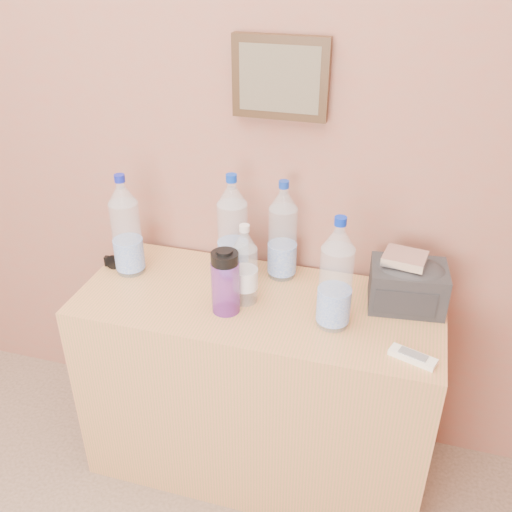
{
  "coord_description": "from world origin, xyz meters",
  "views": [
    {
      "loc": [
        0.72,
        0.26,
        1.8
      ],
      "look_at": [
        0.3,
        1.71,
        0.92
      ],
      "focal_mm": 40.0,
      "sensor_mm": 36.0,
      "label": 1
    }
  ],
  "objects_px": {
    "dresser": "(258,385)",
    "foil_packet": "(405,258)",
    "toiletry_bag": "(408,284)",
    "pet_large_c": "(283,235)",
    "pet_large_d": "(336,279)",
    "pet_large_b": "(233,232)",
    "sunglasses": "(124,263)",
    "ac_remote": "(413,357)",
    "pet_small": "(245,269)",
    "pet_large_a": "(126,230)",
    "nalgene_bottle": "(225,281)"
  },
  "relations": [
    {
      "from": "dresser",
      "to": "foil_packet",
      "type": "relative_size",
      "value": 9.37
    },
    {
      "from": "foil_packet",
      "to": "toiletry_bag",
      "type": "bearing_deg",
      "value": 14.19
    },
    {
      "from": "pet_large_c",
      "to": "pet_large_d",
      "type": "xyz_separation_m",
      "value": [
        0.22,
        -0.23,
        0.0
      ]
    },
    {
      "from": "pet_large_b",
      "to": "toiletry_bag",
      "type": "height_order",
      "value": "pet_large_b"
    },
    {
      "from": "pet_large_c",
      "to": "foil_packet",
      "type": "bearing_deg",
      "value": -9.94
    },
    {
      "from": "sunglasses",
      "to": "ac_remote",
      "type": "bearing_deg",
      "value": -18.26
    },
    {
      "from": "pet_large_b",
      "to": "sunglasses",
      "type": "bearing_deg",
      "value": -170.61
    },
    {
      "from": "ac_remote",
      "to": "pet_large_c",
      "type": "bearing_deg",
      "value": 163.08
    },
    {
      "from": "pet_large_d",
      "to": "dresser",
      "type": "bearing_deg",
      "value": 167.57
    },
    {
      "from": "dresser",
      "to": "sunglasses",
      "type": "xyz_separation_m",
      "value": [
        -0.52,
        0.07,
        0.39
      ]
    },
    {
      "from": "pet_small",
      "to": "toiletry_bag",
      "type": "bearing_deg",
      "value": 13.42
    },
    {
      "from": "ac_remote",
      "to": "pet_large_b",
      "type": "bearing_deg",
      "value": 173.95
    },
    {
      "from": "dresser",
      "to": "pet_large_c",
      "type": "xyz_separation_m",
      "value": [
        0.04,
        0.17,
        0.53
      ]
    },
    {
      "from": "ac_remote",
      "to": "toiletry_bag",
      "type": "height_order",
      "value": "toiletry_bag"
    },
    {
      "from": "dresser",
      "to": "pet_large_a",
      "type": "xyz_separation_m",
      "value": [
        -0.48,
        0.05,
        0.53
      ]
    },
    {
      "from": "dresser",
      "to": "pet_large_d",
      "type": "xyz_separation_m",
      "value": [
        0.25,
        -0.06,
        0.53
      ]
    },
    {
      "from": "ac_remote",
      "to": "toiletry_bag",
      "type": "bearing_deg",
      "value": 117.0
    },
    {
      "from": "pet_large_c",
      "to": "foil_packet",
      "type": "relative_size",
      "value": 2.78
    },
    {
      "from": "pet_large_c",
      "to": "ac_remote",
      "type": "xyz_separation_m",
      "value": [
        0.46,
        -0.34,
        -0.15
      ]
    },
    {
      "from": "nalgene_bottle",
      "to": "pet_small",
      "type": "bearing_deg",
      "value": 58.22
    },
    {
      "from": "dresser",
      "to": "pet_large_a",
      "type": "bearing_deg",
      "value": 173.75
    },
    {
      "from": "nalgene_bottle",
      "to": "ac_remote",
      "type": "bearing_deg",
      "value": -8.0
    },
    {
      "from": "pet_small",
      "to": "nalgene_bottle",
      "type": "xyz_separation_m",
      "value": [
        -0.04,
        -0.07,
        -0.01
      ]
    },
    {
      "from": "pet_large_a",
      "to": "ac_remote",
      "type": "distance_m",
      "value": 1.01
    },
    {
      "from": "pet_large_d",
      "to": "toiletry_bag",
      "type": "xyz_separation_m",
      "value": [
        0.21,
        0.16,
        -0.08
      ]
    },
    {
      "from": "pet_large_b",
      "to": "toiletry_bag",
      "type": "relative_size",
      "value": 1.59
    },
    {
      "from": "nalgene_bottle",
      "to": "pet_large_d",
      "type": "bearing_deg",
      "value": 3.88
    },
    {
      "from": "sunglasses",
      "to": "toiletry_bag",
      "type": "distance_m",
      "value": 0.98
    },
    {
      "from": "nalgene_bottle",
      "to": "foil_packet",
      "type": "height_order",
      "value": "nalgene_bottle"
    },
    {
      "from": "dresser",
      "to": "pet_large_c",
      "type": "height_order",
      "value": "pet_large_c"
    },
    {
      "from": "pet_small",
      "to": "pet_large_b",
      "type": "bearing_deg",
      "value": 121.23
    },
    {
      "from": "sunglasses",
      "to": "foil_packet",
      "type": "height_order",
      "value": "foil_packet"
    },
    {
      "from": "nalgene_bottle",
      "to": "toiletry_bag",
      "type": "relative_size",
      "value": 0.93
    },
    {
      "from": "pet_large_a",
      "to": "pet_large_d",
      "type": "xyz_separation_m",
      "value": [
        0.73,
        -0.11,
        0.0
      ]
    },
    {
      "from": "pet_large_c",
      "to": "pet_small",
      "type": "distance_m",
      "value": 0.2
    },
    {
      "from": "toiletry_bag",
      "to": "nalgene_bottle",
      "type": "bearing_deg",
      "value": -167.46
    },
    {
      "from": "pet_large_b",
      "to": "foil_packet",
      "type": "bearing_deg",
      "value": -2.82
    },
    {
      "from": "ac_remote",
      "to": "pet_large_d",
      "type": "bearing_deg",
      "value": 175.97
    },
    {
      "from": "pet_large_c",
      "to": "pet_small",
      "type": "relative_size",
      "value": 1.28
    },
    {
      "from": "dresser",
      "to": "ac_remote",
      "type": "height_order",
      "value": "ac_remote"
    },
    {
      "from": "pet_large_b",
      "to": "pet_large_c",
      "type": "height_order",
      "value": "pet_large_b"
    },
    {
      "from": "sunglasses",
      "to": "nalgene_bottle",
      "type": "bearing_deg",
      "value": -24.21
    },
    {
      "from": "pet_large_b",
      "to": "ac_remote",
      "type": "distance_m",
      "value": 0.71
    },
    {
      "from": "pet_large_b",
      "to": "nalgene_bottle",
      "type": "xyz_separation_m",
      "value": [
        0.04,
        -0.21,
        -0.06
      ]
    },
    {
      "from": "pet_large_b",
      "to": "pet_large_c",
      "type": "distance_m",
      "value": 0.17
    },
    {
      "from": "nalgene_bottle",
      "to": "sunglasses",
      "type": "distance_m",
      "value": 0.47
    },
    {
      "from": "pet_large_a",
      "to": "nalgene_bottle",
      "type": "height_order",
      "value": "pet_large_a"
    },
    {
      "from": "pet_large_d",
      "to": "nalgene_bottle",
      "type": "xyz_separation_m",
      "value": [
        -0.34,
        -0.02,
        -0.05
      ]
    },
    {
      "from": "pet_large_c",
      "to": "nalgene_bottle",
      "type": "distance_m",
      "value": 0.28
    },
    {
      "from": "toiletry_bag",
      "to": "pet_large_b",
      "type": "bearing_deg",
      "value": 171.25
    }
  ]
}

